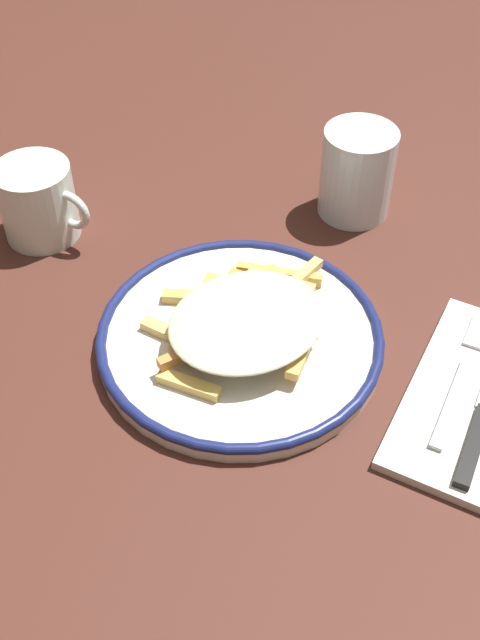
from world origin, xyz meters
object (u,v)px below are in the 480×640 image
Objects in this scene: fries_heap at (245,320)px; coffee_mug at (39,202)px; fork at (462,378)px; water_glass at (357,173)px; plate at (240,337)px.

fries_heap is 2.00× the size of coffee_mug.
fries_heap is 0.21m from fork.
coffee_mug reaches higher than fries_heap.
fork is 1.67× the size of water_glass.
water_glass is at bearing 34.14° from coffee_mug.
plate is at bearing -10.76° from coffee_mug.
plate is 1.25× the size of fries_heap.
fries_heap is (0.00, 0.00, 0.03)m from plate.
water_glass is at bearing 86.75° from fries_heap.
plate is at bearing -170.62° from fries_heap.
plate is 0.29m from coffee_mug.
water_glass reaches higher than plate.
fork is at bearing 12.95° from plate.
water_glass is 0.94× the size of coffee_mug.
coffee_mug is (-0.30, -0.20, -0.01)m from water_glass.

